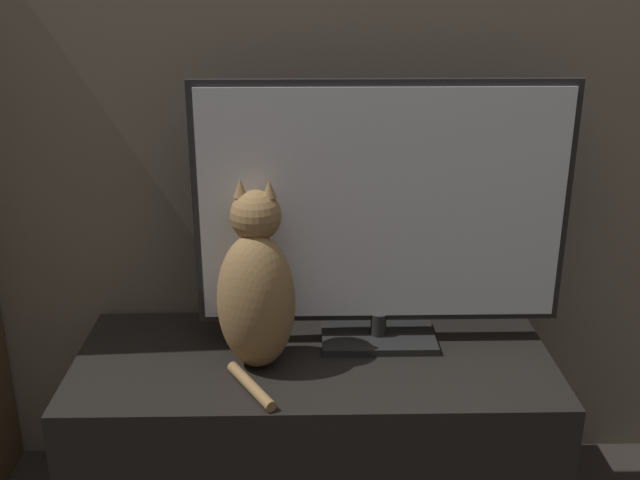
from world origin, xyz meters
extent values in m
cube|color=#756B5B|center=(0.00, 1.22, 1.30)|extent=(4.80, 0.05, 2.60)
cube|color=black|center=(0.00, 0.91, 0.25)|extent=(1.27, 0.55, 0.50)
cube|color=black|center=(0.18, 1.00, 0.51)|extent=(0.31, 0.19, 0.02)
cylinder|color=black|center=(0.18, 1.00, 0.55)|extent=(0.04, 0.04, 0.06)
cube|color=black|center=(0.18, 1.01, 0.89)|extent=(0.99, 0.02, 0.66)
cube|color=white|center=(0.18, 0.99, 0.89)|extent=(0.95, 0.01, 0.62)
ellipsoid|color=#997547|center=(-0.15, 0.87, 0.68)|extent=(0.21, 0.20, 0.36)
ellipsoid|color=black|center=(-0.14, 0.94, 0.66)|extent=(0.11, 0.07, 0.20)
sphere|color=#997547|center=(-0.14, 0.91, 0.90)|extent=(0.14, 0.14, 0.13)
cone|color=#997547|center=(-0.18, 0.91, 0.97)|extent=(0.04, 0.04, 0.04)
cone|color=#997547|center=(-0.11, 0.90, 0.97)|extent=(0.04, 0.04, 0.04)
cylinder|color=#997547|center=(-0.16, 0.74, 0.52)|extent=(0.13, 0.20, 0.03)
camera|label=1|loc=(-0.02, -0.86, 1.49)|focal=42.00mm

